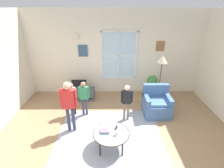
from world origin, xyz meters
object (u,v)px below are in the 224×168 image
(tv_stand, at_px, (80,94))
(potted_plant_by_window, at_px, (152,84))
(coffee_table, at_px, (111,134))
(cup, at_px, (117,133))
(remote_near_books, at_px, (116,128))
(armchair, at_px, (156,104))
(person_green_shirt, at_px, (84,95))
(floor_lamp, at_px, (162,64))
(person_red_shirt, at_px, (69,102))
(person_pink_shirt, at_px, (72,95))
(television, at_px, (79,84))
(book_stack, at_px, (105,131))
(person_black_shirt, at_px, (127,99))

(tv_stand, distance_m, potted_plant_by_window, 2.58)
(coffee_table, height_order, cup, cup)
(cup, height_order, remote_near_books, cup)
(armchair, xyz_separation_m, coffee_table, (-1.36, -1.36, 0.07))
(person_green_shirt, distance_m, floor_lamp, 2.60)
(tv_stand, bearing_deg, person_red_shirt, -88.01)
(cup, bearing_deg, remote_near_books, 90.92)
(floor_lamp, bearing_deg, person_pink_shirt, -164.28)
(coffee_table, height_order, potted_plant_by_window, potted_plant_by_window)
(person_pink_shirt, bearing_deg, person_green_shirt, -2.92)
(television, height_order, person_green_shirt, person_green_shirt)
(coffee_table, relative_size, book_stack, 3.93)
(tv_stand, height_order, television, television)
(person_black_shirt, xyz_separation_m, floor_lamp, (1.18, 1.05, 0.65))
(person_pink_shirt, relative_size, person_green_shirt, 0.96)
(floor_lamp, bearing_deg, person_green_shirt, -161.66)
(remote_near_books, xyz_separation_m, person_black_shirt, (0.31, 0.89, 0.26))
(coffee_table, distance_m, floor_lamp, 2.81)
(tv_stand, relative_size, television, 2.04)
(coffee_table, height_order, person_green_shirt, person_green_shirt)
(tv_stand, bearing_deg, person_green_shirt, -72.20)
(armchair, bearing_deg, coffee_table, -135.06)
(television, height_order, coffee_table, television)
(person_red_shirt, xyz_separation_m, potted_plant_by_window, (2.50, 1.86, -0.40))
(television, distance_m, book_stack, 2.42)
(person_pink_shirt, height_order, person_red_shirt, person_red_shirt)
(coffee_table, xyz_separation_m, remote_near_books, (0.12, 0.16, 0.03))
(person_pink_shirt, bearing_deg, person_black_shirt, -10.18)
(book_stack, height_order, remote_near_books, book_stack)
(armchair, distance_m, person_pink_shirt, 2.52)
(tv_stand, bearing_deg, floor_lamp, -3.62)
(armchair, xyz_separation_m, person_black_shirt, (-0.93, -0.30, 0.36))
(coffee_table, distance_m, person_pink_shirt, 1.77)
(person_black_shirt, xyz_separation_m, person_pink_shirt, (-1.57, 0.28, -0.04))
(book_stack, height_order, floor_lamp, floor_lamp)
(tv_stand, xyz_separation_m, person_red_shirt, (0.06, -1.68, 0.68))
(coffee_table, relative_size, person_red_shirt, 0.59)
(coffee_table, height_order, book_stack, book_stack)
(tv_stand, xyz_separation_m, coffee_table, (1.09, -2.28, 0.20))
(tv_stand, distance_m, person_pink_shirt, 1.05)
(television, height_order, person_black_shirt, person_black_shirt)
(person_red_shirt, bearing_deg, book_stack, -31.73)
(television, relative_size, book_stack, 2.38)
(cup, height_order, person_pink_shirt, person_pink_shirt)
(tv_stand, bearing_deg, book_stack, -66.98)
(book_stack, height_order, person_red_shirt, person_red_shirt)
(television, xyz_separation_m, person_red_shirt, (0.06, -1.68, 0.31))
(book_stack, distance_m, person_pink_shirt, 1.64)
(person_pink_shirt, bearing_deg, person_red_shirt, -81.62)
(person_red_shirt, bearing_deg, tv_stand, 91.99)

